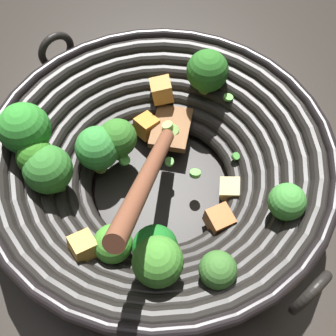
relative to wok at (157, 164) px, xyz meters
name	(u,v)px	position (x,y,z in m)	size (l,w,h in m)	color
ground_plane	(161,190)	(0.00, 0.00, -0.07)	(4.00, 4.00, 0.00)	#28231E
wok	(157,164)	(0.00, 0.00, 0.00)	(0.44, 0.41, 0.21)	black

